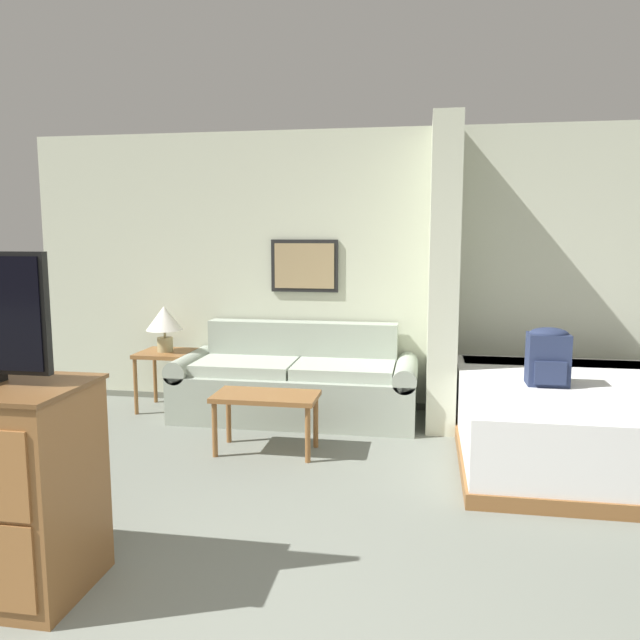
{
  "coord_description": "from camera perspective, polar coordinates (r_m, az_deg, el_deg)",
  "views": [
    {
      "loc": [
        0.62,
        -1.91,
        1.64
      ],
      "look_at": [
        -0.1,
        2.33,
        1.05
      ],
      "focal_mm": 35.0,
      "sensor_mm": 36.0,
      "label": 1
    }
  ],
  "objects": [
    {
      "name": "table_lamp",
      "position": [
        5.97,
        -14.04,
        -0.07
      ],
      "size": [
        0.34,
        0.34,
        0.43
      ],
      "color": "tan",
      "rests_on": "side_table"
    },
    {
      "name": "side_table",
      "position": [
        6.03,
        -13.93,
        -3.61
      ],
      "size": [
        0.48,
        0.48,
        0.55
      ],
      "color": "brown",
      "rests_on": "ground_plane"
    },
    {
      "name": "bed",
      "position": [
        5.04,
        22.49,
        -8.45
      ],
      "size": [
        1.73,
        2.1,
        0.55
      ],
      "color": "brown",
      "rests_on": "ground_plane"
    },
    {
      "name": "coffee_table",
      "position": [
        4.75,
        -4.95,
        -7.46
      ],
      "size": [
        0.78,
        0.41,
        0.45
      ],
      "color": "brown",
      "rests_on": "ground_plane"
    },
    {
      "name": "couch",
      "position": [
        5.66,
        -2.18,
        -5.82
      ],
      "size": [
        2.16,
        0.84,
        0.83
      ],
      "color": "#99A393",
      "rests_on": "ground_plane"
    },
    {
      "name": "backpack",
      "position": [
        4.81,
        20.13,
        -3.06
      ],
      "size": [
        0.29,
        0.24,
        0.42
      ],
      "color": "#232D4C",
      "rests_on": "bed"
    },
    {
      "name": "wall_partition_pillar",
      "position": [
        5.42,
        11.2,
        4.07
      ],
      "size": [
        0.24,
        0.78,
        2.6
      ],
      "color": "beige",
      "rests_on": "ground_plane"
    },
    {
      "name": "wall_back",
      "position": [
        5.9,
        3.59,
        4.44
      ],
      "size": [
        6.43,
        0.16,
        2.6
      ],
      "color": "beige",
      "rests_on": "ground_plane"
    }
  ]
}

